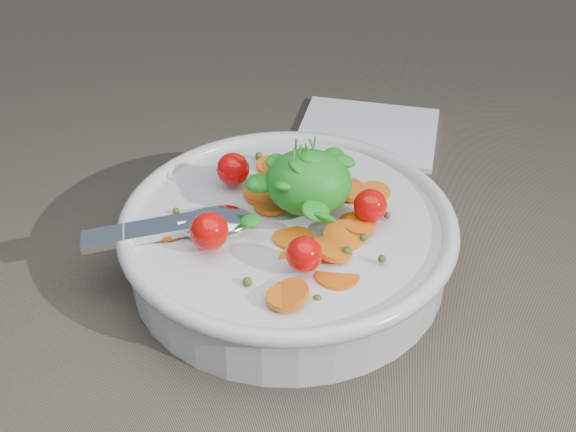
# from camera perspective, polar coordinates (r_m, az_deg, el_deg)

# --- Properties ---
(ground) EXTENTS (6.00, 6.00, 0.00)m
(ground) POSITION_cam_1_polar(r_m,az_deg,el_deg) (0.61, 1.06, -5.99)
(ground) COLOR #675B4A
(ground) RESTS_ON ground
(bowl) EXTENTS (0.30, 0.28, 0.12)m
(bowl) POSITION_cam_1_polar(r_m,az_deg,el_deg) (0.61, 0.00, -1.73)
(bowl) COLOR silver
(bowl) RESTS_ON ground
(napkin) EXTENTS (0.16, 0.14, 0.01)m
(napkin) POSITION_cam_1_polar(r_m,az_deg,el_deg) (0.82, 6.30, 6.60)
(napkin) COLOR white
(napkin) RESTS_ON ground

